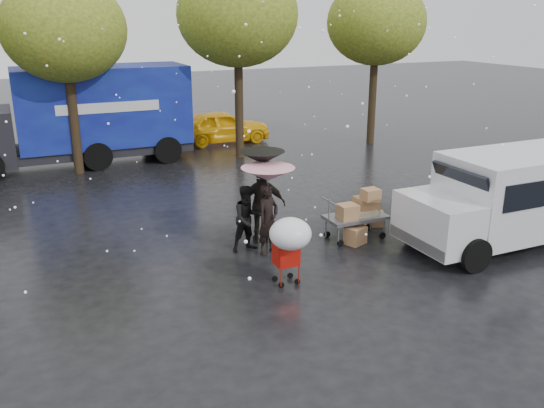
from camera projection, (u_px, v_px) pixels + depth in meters
name	position (u px, v px, depth m)	size (l,w,h in m)	color
ground	(299.00, 263.00, 12.76)	(90.00, 90.00, 0.00)	black
person_pink	(268.00, 219.00, 13.07)	(0.60, 0.39, 1.64)	black
person_middle	(248.00, 218.00, 13.25)	(0.76, 0.59, 1.56)	black
person_black	(263.00, 205.00, 13.67)	(1.10, 0.46, 1.88)	black
umbrella_pink	(268.00, 174.00, 12.74)	(1.21, 1.21, 2.04)	#4C4C4C
umbrella_black	(262.00, 158.00, 13.31)	(1.06, 1.06, 2.25)	#4C4C4C
vendor_cart	(359.00, 210.00, 14.00)	(1.52, 0.80, 1.27)	slate
shopping_cart	(290.00, 237.00, 11.35)	(0.84, 0.84, 1.46)	#A91209
white_van	(508.00, 197.00, 13.53)	(4.91, 2.18, 2.20)	silver
blue_truck	(80.00, 116.00, 20.72)	(8.30, 2.60, 3.50)	navy
box_ground_near	(355.00, 235.00, 13.79)	(0.47, 0.37, 0.42)	#976B42
box_ground_far	(375.00, 219.00, 14.99)	(0.47, 0.37, 0.37)	#976B42
yellow_taxi	(222.00, 126.00, 24.61)	(1.65, 4.09, 1.39)	yellow
tree_row	(157.00, 22.00, 19.66)	(21.60, 4.40, 7.12)	black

